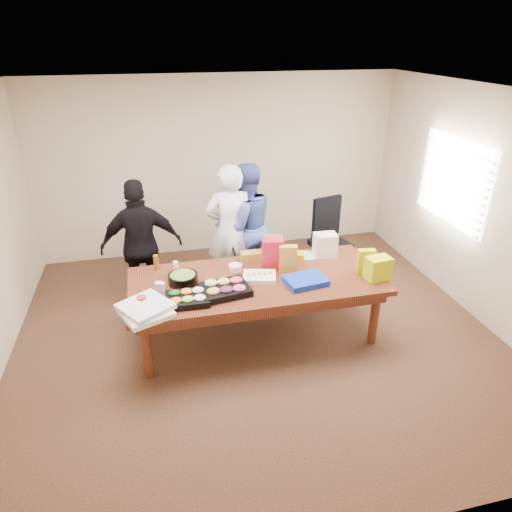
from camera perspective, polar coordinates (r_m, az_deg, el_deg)
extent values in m
cube|color=#47301E|center=(5.47, 0.09, -9.84)|extent=(5.50, 5.00, 0.02)
cube|color=white|center=(4.44, 0.11, 19.78)|extent=(5.50, 5.00, 0.02)
cube|color=beige|center=(7.12, -4.64, 11.05)|extent=(5.50, 0.04, 2.70)
cube|color=beige|center=(2.78, 12.60, -16.63)|extent=(5.50, 0.04, 2.70)
cube|color=beige|center=(6.01, 26.66, 5.39)|extent=(0.04, 5.00, 2.70)
cube|color=white|center=(6.39, 23.48, 8.59)|extent=(0.03, 1.40, 1.10)
cube|color=beige|center=(6.37, 23.18, 8.58)|extent=(0.04, 1.36, 1.00)
cube|color=#4C1C0F|center=(5.25, 0.09, -6.45)|extent=(2.80, 1.20, 0.75)
cube|color=black|center=(6.55, 9.31, 1.84)|extent=(0.67, 0.67, 1.08)
imported|color=white|center=(5.96, -3.24, 3.24)|extent=(0.66, 0.45, 1.76)
imported|color=#40509B|center=(6.14, -1.34, 3.78)|extent=(0.97, 0.83, 1.73)
imported|color=black|center=(5.78, -14.12, 1.25)|extent=(1.00, 0.43, 1.69)
cube|color=black|center=(4.68, -8.60, -5.36)|extent=(0.44, 0.35, 0.07)
cube|color=black|center=(4.79, -3.89, -4.21)|extent=(0.55, 0.46, 0.07)
cube|color=white|center=(5.02, 0.43, -2.67)|extent=(0.41, 0.35, 0.06)
cylinder|color=black|center=(5.01, -9.15, -2.84)|extent=(0.41, 0.41, 0.10)
cube|color=#0F31A8|center=(4.98, 6.24, -3.07)|extent=(0.47, 0.38, 0.06)
cube|color=red|center=(5.20, 2.10, 0.18)|extent=(0.25, 0.13, 0.35)
cube|color=#D3CC0E|center=(5.25, 13.61, -0.68)|extent=(0.20, 0.10, 0.29)
cube|color=#C38A26|center=(5.16, 4.04, -0.32)|extent=(0.22, 0.13, 0.31)
cylinder|color=white|center=(5.30, 1.85, -0.55)|extent=(0.10, 0.10, 0.14)
cylinder|color=yellow|center=(5.46, 2.38, 0.53)|extent=(0.07, 0.07, 0.19)
cylinder|color=brown|center=(5.32, -12.39, -0.84)|extent=(0.06, 0.06, 0.19)
cylinder|color=beige|center=(5.15, -9.99, -1.59)|extent=(0.06, 0.06, 0.18)
cube|color=#D7B800|center=(5.49, 4.75, 0.03)|extent=(0.27, 0.20, 0.08)
cube|color=#A47F29|center=(5.42, -0.34, -0.04)|extent=(0.30, 0.13, 0.12)
cube|color=brown|center=(5.42, 2.14, 1.03)|extent=(0.26, 0.18, 0.31)
cylinder|color=red|center=(4.66, -14.10, -5.62)|extent=(0.11, 0.11, 0.12)
cylinder|color=silver|center=(4.89, -12.10, -3.83)|extent=(0.09, 0.09, 0.11)
cylinder|color=silver|center=(4.90, -11.76, -3.84)|extent=(0.09, 0.09, 0.10)
cube|color=white|center=(4.56, -13.64, -6.88)|extent=(0.57, 0.57, 0.05)
cube|color=silver|center=(4.56, -13.71, -6.16)|extent=(0.60, 0.60, 0.05)
cylinder|color=silver|center=(5.59, 6.50, 0.04)|extent=(0.30, 0.30, 0.01)
cylinder|color=silver|center=(5.63, 4.78, 0.35)|extent=(0.27, 0.27, 0.01)
cylinder|color=beige|center=(5.54, 4.83, 0.16)|extent=(0.18, 0.18, 0.06)
cylinder|color=beige|center=(5.23, -2.60, -1.44)|extent=(0.18, 0.18, 0.06)
cube|color=white|center=(5.58, 8.65, 1.39)|extent=(0.28, 0.21, 0.29)
cube|color=#CADB0B|center=(5.17, 15.05, -1.50)|extent=(0.28, 0.21, 0.26)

